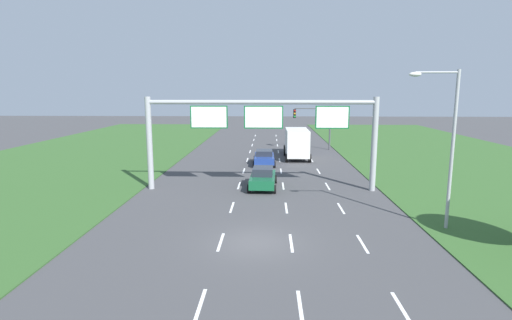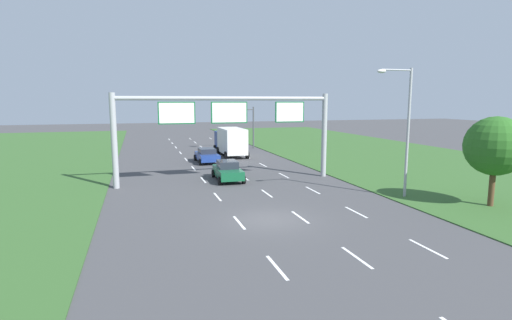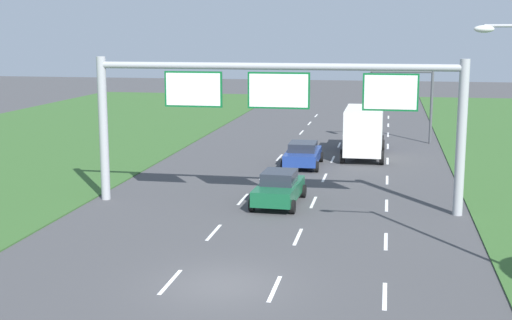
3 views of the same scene
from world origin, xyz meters
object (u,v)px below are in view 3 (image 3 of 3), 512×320
car_lead_silver (303,154)px  box_truck (364,130)px  car_near_red (279,188)px  traffic_light_mast (405,91)px  sign_gantry (276,103)px

car_lead_silver → box_truck: 5.85m
car_near_red → box_truck: (3.52, 14.42, 0.96)m
car_near_red → car_lead_silver: (-0.03, 9.88, -0.03)m
car_near_red → traffic_light_mast: (6.21, 20.59, 3.07)m
car_lead_silver → sign_gantry: bearing=-90.9°
car_near_red → sign_gantry: sign_gantry is taller
box_truck → traffic_light_mast: traffic_light_mast is taller
car_near_red → traffic_light_mast: 21.72m
car_near_red → box_truck: box_truck is taller
car_near_red → car_lead_silver: car_near_red is taller
car_lead_silver → traffic_light_mast: 12.77m
box_truck → car_lead_silver: bearing=-128.0°
traffic_light_mast → box_truck: bearing=-113.6°
car_lead_silver → sign_gantry: 11.25m
sign_gantry → traffic_light_mast: sign_gantry is taller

